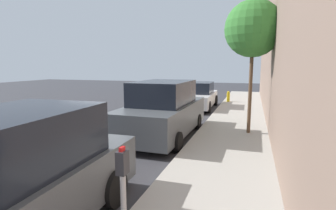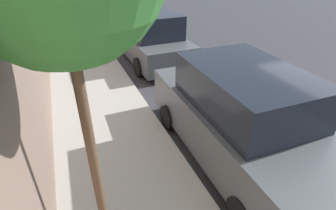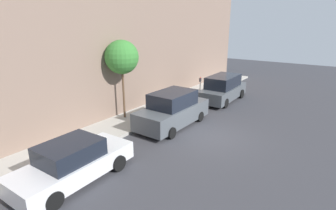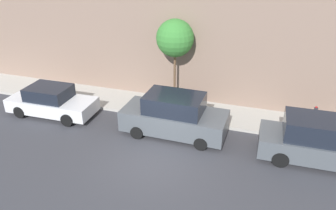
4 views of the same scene
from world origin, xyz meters
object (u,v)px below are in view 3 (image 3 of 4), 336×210
object	(u,v)px
parked_minivan_nearest	(223,89)
street_tree	(122,57)
parked_sedan_third	(73,163)
parked_suv_second	(173,110)
parking_meter_near	(200,85)

from	to	relation	value
parked_minivan_nearest	street_tree	size ratio (longest dim) A/B	1.08
parked_minivan_nearest	parked_sedan_third	bearing A→B (deg)	89.44
parked_minivan_nearest	parked_suv_second	size ratio (longest dim) A/B	1.02
parked_sedan_third	parked_suv_second	bearing A→B (deg)	-89.23
parked_sedan_third	street_tree	xyz separation A→B (m)	(2.99, -5.71, 3.02)
parked_sedan_third	parked_minivan_nearest	bearing A→B (deg)	-90.56
parked_minivan_nearest	parked_sedan_third	world-z (taller)	parked_minivan_nearest
parking_meter_near	parked_sedan_third	bearing A→B (deg)	97.50
parked_suv_second	parked_minivan_nearest	bearing A→B (deg)	-91.96
parked_minivan_nearest	street_tree	bearing A→B (deg)	66.45
parked_minivan_nearest	parked_suv_second	bearing A→B (deg)	88.04
parked_suv_second	parked_sedan_third	xyz separation A→B (m)	(-0.09, 6.59, -0.21)
parking_meter_near	parked_suv_second	bearing A→B (deg)	104.57
parked_suv_second	street_tree	distance (m)	4.13
parked_minivan_nearest	street_tree	xyz separation A→B (m)	(3.12, 7.16, 2.82)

